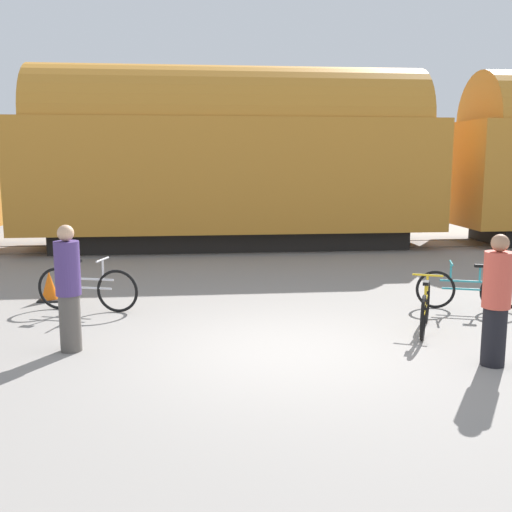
{
  "coord_description": "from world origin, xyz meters",
  "views": [
    {
      "loc": [
        -1.1,
        -7.78,
        2.61
      ],
      "look_at": [
        -0.14,
        1.28,
        1.1
      ],
      "focal_mm": 42.0,
      "sensor_mm": 36.0,
      "label": 1
    }
  ],
  "objects": [
    {
      "name": "person_in_red",
      "position": [
        2.65,
        -0.86,
        0.84
      ],
      "size": [
        0.35,
        0.35,
        1.68
      ],
      "rotation": [
        0.0,
        0.0,
        0.88
      ],
      "color": "black",
      "rests_on": "ground_plane"
    },
    {
      "name": "freight_train",
      "position": [
        -0.0,
        9.61,
        2.66
      ],
      "size": [
        37.57,
        3.11,
        5.14
      ],
      "color": "black",
      "rests_on": "ground_plane"
    },
    {
      "name": "bicycle_teal",
      "position": [
        3.57,
        1.83,
        0.36
      ],
      "size": [
        1.65,
        0.62,
        0.83
      ],
      "color": "black",
      "rests_on": "ground_plane"
    },
    {
      "name": "traffic_cone",
      "position": [
        -3.75,
        3.31,
        0.25
      ],
      "size": [
        0.4,
        0.4,
        0.55
      ],
      "color": "black",
      "rests_on": "ground_plane"
    },
    {
      "name": "rail_far",
      "position": [
        0.0,
        10.33,
        0.01
      ],
      "size": [
        49.57,
        0.07,
        0.01
      ],
      "primitive_type": "cube",
      "color": "#4C4238",
      "rests_on": "ground_plane"
    },
    {
      "name": "person_in_purple",
      "position": [
        -2.78,
        0.28,
        0.87
      ],
      "size": [
        0.33,
        0.33,
        1.73
      ],
      "rotation": [
        0.0,
        0.0,
        4.21
      ],
      "color": "#514C47",
      "rests_on": "ground_plane"
    },
    {
      "name": "bicycle_silver",
      "position": [
        -2.92,
        2.46,
        0.39
      ],
      "size": [
        1.77,
        0.59,
        0.92
      ],
      "color": "black",
      "rests_on": "ground_plane"
    },
    {
      "name": "bicycle_yellow",
      "position": [
        2.37,
        0.69,
        0.36
      ],
      "size": [
        0.75,
        1.53,
        0.83
      ],
      "color": "black",
      "rests_on": "ground_plane"
    },
    {
      "name": "rail_near",
      "position": [
        0.0,
        8.89,
        0.01
      ],
      "size": [
        49.57,
        0.07,
        0.01
      ],
      "primitive_type": "cube",
      "color": "#4C4238",
      "rests_on": "ground_plane"
    },
    {
      "name": "ground_plane",
      "position": [
        0.0,
        0.0,
        0.0
      ],
      "size": [
        80.0,
        80.0,
        0.0
      ],
      "primitive_type": "plane",
      "color": "gray"
    }
  ]
}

